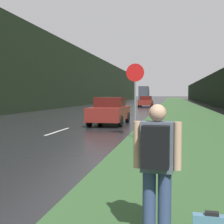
{
  "coord_description": "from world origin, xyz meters",
  "views": [
    {
      "loc": [
        5.14,
        -1.13,
        1.71
      ],
      "look_at": [
        2.17,
        14.49,
        0.81
      ],
      "focal_mm": 50.0,
      "sensor_mm": 36.0,
      "label": 1
    }
  ],
  "objects_px": {
    "car_passing_near": "(110,111)",
    "car_passing_far": "(146,101)",
    "hitchhiker_with_backpack": "(157,163)",
    "stop_sign": "(135,92)",
    "delivery_truck": "(144,93)"
  },
  "relations": [
    {
      "from": "car_passing_near",
      "to": "delivery_truck",
      "type": "relative_size",
      "value": 0.58
    },
    {
      "from": "hitchhiker_with_backpack",
      "to": "car_passing_near",
      "type": "distance_m",
      "value": 14.18
    },
    {
      "from": "stop_sign",
      "to": "delivery_truck",
      "type": "bearing_deg",
      "value": 94.58
    },
    {
      "from": "delivery_truck",
      "to": "hitchhiker_with_backpack",
      "type": "bearing_deg",
      "value": -85.01
    },
    {
      "from": "hitchhiker_with_backpack",
      "to": "car_passing_far",
      "type": "xyz_separation_m",
      "value": [
        -3.28,
        39.4,
        -0.17
      ]
    },
    {
      "from": "car_passing_far",
      "to": "car_passing_near",
      "type": "bearing_deg",
      "value": 90.0
    },
    {
      "from": "stop_sign",
      "to": "car_passing_near",
      "type": "relative_size",
      "value": 0.68
    },
    {
      "from": "stop_sign",
      "to": "hitchhiker_with_backpack",
      "type": "relative_size",
      "value": 1.82
    },
    {
      "from": "hitchhiker_with_backpack",
      "to": "car_passing_far",
      "type": "height_order",
      "value": "hitchhiker_with_backpack"
    },
    {
      "from": "car_passing_near",
      "to": "car_passing_far",
      "type": "height_order",
      "value": "car_passing_near"
    },
    {
      "from": "hitchhiker_with_backpack",
      "to": "delivery_truck",
      "type": "bearing_deg",
      "value": 98.1
    },
    {
      "from": "stop_sign",
      "to": "car_passing_far",
      "type": "height_order",
      "value": "stop_sign"
    },
    {
      "from": "stop_sign",
      "to": "car_passing_far",
      "type": "relative_size",
      "value": 0.62
    },
    {
      "from": "hitchhiker_with_backpack",
      "to": "stop_sign",
      "type": "bearing_deg",
      "value": 101.31
    },
    {
      "from": "car_passing_near",
      "to": "delivery_truck",
      "type": "distance_m",
      "value": 63.02
    }
  ]
}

